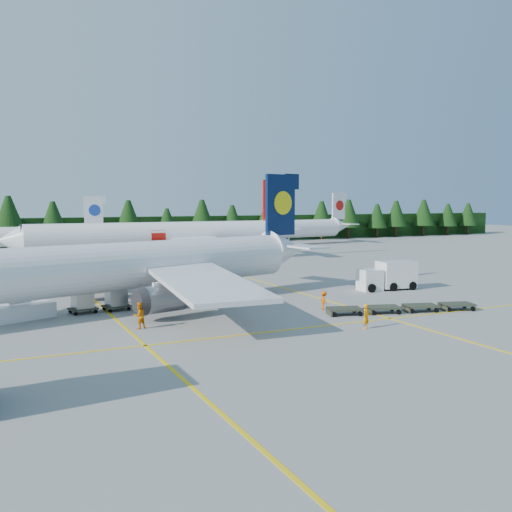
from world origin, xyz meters
name	(u,v)px	position (x,y,z in m)	size (l,w,h in m)	color
ground	(289,312)	(0.00, 0.00, 0.00)	(320.00, 320.00, 0.00)	gray
taxi_stripe_a	(83,290)	(-14.00, 20.00, 0.01)	(0.25, 120.00, 0.01)	yellow
taxi_stripe_b	(253,279)	(6.00, 20.00, 0.01)	(0.25, 120.00, 0.01)	yellow
taxi_stripe_cross	(327,326)	(0.00, -6.00, 0.01)	(80.00, 0.25, 0.01)	yellow
treeline_hedge	(104,231)	(0.00, 82.00, 3.00)	(220.00, 4.00, 6.00)	black
airliner_navy	(107,269)	(-13.85, 7.00, 3.69)	(41.37, 33.60, 12.28)	white
airliner_red	(150,237)	(-0.24, 43.69, 3.90)	(44.63, 36.74, 12.98)	white
airliner_far_right	(271,229)	(31.15, 64.60, 3.52)	(38.51, 8.58, 11.23)	white
airstairs	(20,307)	(-20.83, 7.02, 0.90)	(5.40, 7.04, 4.16)	white
service_truck	(387,276)	(15.39, 6.26, 1.49)	(6.45, 2.92, 3.01)	silver
dolly_train	(402,306)	(8.58, -4.35, 0.52)	(13.19, 4.86, 0.16)	#333728
uld_pair	(100,299)	(-14.55, 7.00, 1.13)	(5.26, 2.06, 1.68)	#333728
crew_a	(366,316)	(2.07, -8.13, 0.93)	(0.68, 0.44, 1.85)	orange
crew_b	(139,316)	(-13.11, -0.85, 0.99)	(0.96, 0.75, 1.97)	orange
crew_c	(324,300)	(3.27, -0.40, 0.81)	(0.67, 0.45, 1.62)	#D85404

